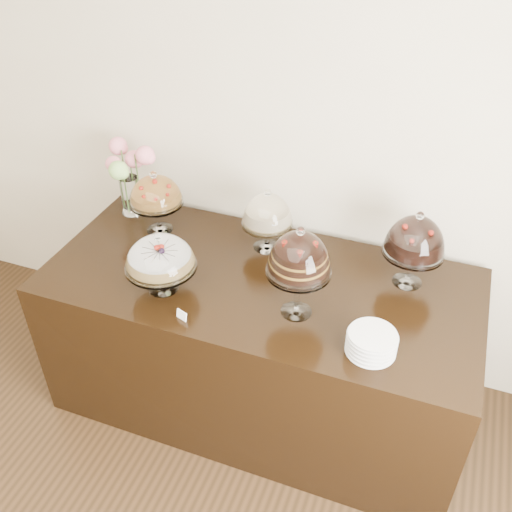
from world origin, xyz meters
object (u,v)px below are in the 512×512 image
(cake_stand_cheesecake, at_px, (267,213))
(cake_stand_dark_choco, at_px, (415,239))
(display_counter, at_px, (259,342))
(flower_vase, at_px, (128,171))
(cake_stand_choco_layer, at_px, (299,257))
(cake_stand_sugar_sponge, at_px, (160,256))
(cake_stand_fruit_tart, at_px, (156,193))
(plate_stack, at_px, (371,343))

(cake_stand_cheesecake, bearing_deg, cake_stand_dark_choco, -2.82)
(display_counter, bearing_deg, flower_vase, 160.10)
(cake_stand_choco_layer, distance_m, flower_vase, 1.27)
(cake_stand_sugar_sponge, bearing_deg, flower_vase, 131.34)
(flower_vase, bearing_deg, display_counter, -19.90)
(cake_stand_cheesecake, distance_m, cake_stand_dark_choco, 0.76)
(cake_stand_fruit_tart, bearing_deg, plate_stack, -21.90)
(display_counter, distance_m, cake_stand_sugar_sponge, 0.81)
(plate_stack, bearing_deg, cake_stand_cheesecake, 139.65)
(cake_stand_sugar_sponge, bearing_deg, cake_stand_fruit_tart, 120.35)
(flower_vase, bearing_deg, plate_stack, -22.37)
(cake_stand_cheesecake, bearing_deg, plate_stack, -40.35)
(cake_stand_fruit_tart, bearing_deg, flower_vase, 155.00)
(display_counter, height_order, cake_stand_choco_layer, cake_stand_choco_layer)
(display_counter, distance_m, plate_stack, 0.86)
(cake_stand_dark_choco, height_order, flower_vase, flower_vase)
(cake_stand_sugar_sponge, height_order, cake_stand_cheesecake, cake_stand_cheesecake)
(cake_stand_dark_choco, bearing_deg, display_counter, -161.03)
(cake_stand_fruit_tart, height_order, plate_stack, cake_stand_fruit_tart)
(cake_stand_dark_choco, relative_size, cake_stand_fruit_tart, 1.12)
(cake_stand_choco_layer, distance_m, cake_stand_cheesecake, 0.55)
(cake_stand_cheesecake, relative_size, cake_stand_fruit_tart, 0.97)
(cake_stand_choco_layer, relative_size, cake_stand_fruit_tart, 1.29)
(cake_stand_dark_choco, xyz_separation_m, plate_stack, (-0.08, -0.54, -0.21))
(cake_stand_sugar_sponge, xyz_separation_m, cake_stand_choco_layer, (0.67, 0.07, 0.12))
(plate_stack, bearing_deg, cake_stand_choco_layer, 160.36)
(cake_stand_choco_layer, xyz_separation_m, cake_stand_dark_choco, (0.46, 0.41, -0.06))
(cake_stand_dark_choco, bearing_deg, plate_stack, -98.05)
(cake_stand_choco_layer, relative_size, cake_stand_dark_choco, 1.16)
(plate_stack, bearing_deg, cake_stand_dark_choco, 81.95)
(cake_stand_cheesecake, bearing_deg, flower_vase, 176.43)
(flower_vase, bearing_deg, cake_stand_sugar_sponge, -48.66)
(cake_stand_sugar_sponge, height_order, plate_stack, cake_stand_sugar_sponge)
(display_counter, bearing_deg, cake_stand_dark_choco, 18.97)
(plate_stack, bearing_deg, display_counter, 154.15)
(display_counter, height_order, cake_stand_dark_choco, cake_stand_dark_choco)
(cake_stand_cheesecake, bearing_deg, cake_stand_fruit_tart, -175.16)
(cake_stand_cheesecake, height_order, cake_stand_fruit_tart, cake_stand_fruit_tart)
(cake_stand_fruit_tart, distance_m, plate_stack, 1.43)
(cake_stand_sugar_sponge, distance_m, cake_stand_dark_choco, 1.22)
(cake_stand_cheesecake, xyz_separation_m, cake_stand_dark_choco, (0.76, -0.04, 0.04))
(display_counter, relative_size, cake_stand_cheesecake, 6.14)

